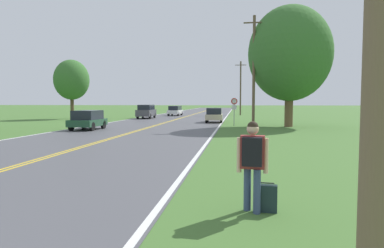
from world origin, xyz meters
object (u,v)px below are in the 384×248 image
traffic_sign (234,105)px  car_white_hatchback_receding (175,110)px  hitchhiker_person (252,157)px  car_champagne_hatchback_mid_near (214,115)px  suitcase (267,198)px  car_dark_green_hatchback_approaching (88,119)px  car_dark_grey_suv_mid_far (146,111)px  tree_behind_sign (290,54)px  tree_left_verge (72,80)px

traffic_sign → car_white_hatchback_receding: traffic_sign is taller
hitchhiker_person → car_champagne_hatchback_mid_near: 29.63m
hitchhiker_person → car_champagne_hatchback_mid_near: size_ratio=0.50×
suitcase → car_dark_green_hatchback_approaching: bearing=38.5°
traffic_sign → car_dark_grey_suv_mid_far: size_ratio=0.55×
suitcase → tree_behind_sign: tree_behind_sign is taller
traffic_sign → car_dark_grey_suv_mid_far: (-11.60, 12.36, -0.97)m
hitchhiker_person → tree_left_verge: (-21.34, 34.60, 3.85)m
car_dark_green_hatchback_approaching → tree_left_verge: bearing=30.7°
suitcase → traffic_sign: (-0.91, 24.52, 1.65)m
tree_left_verge → car_dark_grey_suv_mid_far: 10.24m
tree_behind_sign → car_white_hatchback_receding: size_ratio=2.61×
car_dark_green_hatchback_approaching → car_champagne_hatchback_mid_near: 14.19m
traffic_sign → tree_behind_sign: tree_behind_sign is taller
suitcase → car_champagne_hatchback_mid_near: bearing=11.1°
car_dark_green_hatchback_approaching → hitchhiker_person: bearing=-147.1°
tree_left_verge → hitchhiker_person: bearing=-58.3°
car_dark_grey_suv_mid_far → car_white_hatchback_receding: 9.31m
car_champagne_hatchback_mid_near → tree_behind_sign: bearing=50.4°
car_dark_grey_suv_mid_far → car_champagne_hatchback_mid_near: bearing=-130.5°
tree_behind_sign → car_champagne_hatchback_mid_near: 10.38m
tree_left_verge → car_white_hatchback_receding: (11.31, 11.41, -4.14)m
tree_left_verge → car_dark_green_hatchback_approaching: tree_left_verge is taller
traffic_sign → tree_behind_sign: bearing=-5.6°
tree_behind_sign → car_dark_grey_suv_mid_far: size_ratio=2.28×
suitcase → tree_left_verge: bearing=37.2°
car_dark_grey_suv_mid_far → tree_left_verge: bearing=102.2°
traffic_sign → hitchhiker_person: bearing=-88.6°
traffic_sign → car_white_hatchback_receding: (-9.41, 21.41, -1.10)m
car_champagne_hatchback_mid_near → car_dark_grey_suv_mid_far: (-9.45, 7.46, 0.13)m
tree_left_verge → car_dark_green_hatchback_approaching: size_ratio=2.18×
car_white_hatchback_receding → traffic_sign: bearing=-153.5°
tree_left_verge → car_white_hatchback_receding: tree_left_verge is taller
traffic_sign → car_dark_green_hatchback_approaching: traffic_sign is taller
car_dark_green_hatchback_approaching → car_white_hatchback_receding: car_white_hatchback_receding is taller
suitcase → car_white_hatchback_receding: size_ratio=0.15×
tree_left_verge → car_dark_green_hatchback_approaching: 18.89m
traffic_sign → car_dark_green_hatchback_approaching: (-11.39, -5.88, -1.11)m
tree_behind_sign → tree_left_verge: bearing=157.7°
suitcase → traffic_sign: traffic_sign is taller
car_champagne_hatchback_mid_near → tree_left_verge: bearing=-107.2°
suitcase → car_dark_green_hatchback_approaching: 22.33m
hitchhiker_person → car_dark_green_hatchback_approaching: size_ratio=0.53×
car_dark_grey_suv_mid_far → car_white_hatchback_receding: (2.19, 9.05, -0.13)m
car_dark_grey_suv_mid_far → hitchhiker_person: bearing=-164.0°
hitchhiker_person → tree_behind_sign: (4.17, 24.13, 5.26)m
car_champagne_hatchback_mid_near → car_white_hatchback_receding: car_champagne_hatchback_mid_near is taller
suitcase → car_champagne_hatchback_mid_near: 29.57m
hitchhiker_person → tree_left_verge: tree_left_verge is taller
hitchhiker_person → car_champagne_hatchback_mid_near: hitchhiker_person is taller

